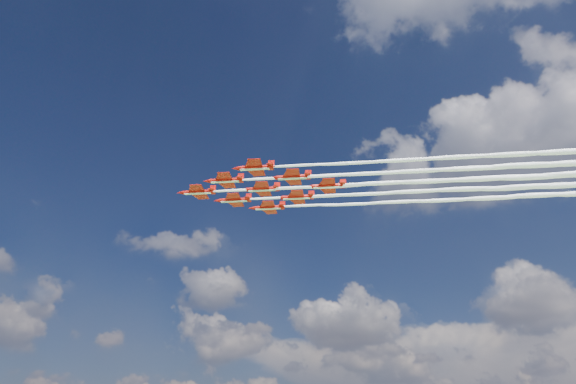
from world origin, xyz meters
name	(u,v)px	position (x,y,z in m)	size (l,w,h in m)	color
jet_lead	(374,184)	(35.01, 15.11, 78.67)	(100.58, 60.82, 3.01)	#BD100A
jet_row2_port	(410,171)	(47.10, 14.15, 78.67)	(100.58, 60.82, 3.01)	#BD100A
jet_row2_starb	(406,192)	(40.12, 26.11, 78.67)	(100.58, 60.82, 3.01)	#BD100A
jet_row3_port	(449,158)	(59.19, 13.20, 78.67)	(100.58, 60.82, 3.01)	#BD100A
jet_row3_centre	(442,181)	(52.21, 25.16, 78.67)	(100.58, 60.82, 3.01)	#BD100A
jet_row3_starb	(436,200)	(45.22, 37.11, 78.67)	(100.58, 60.82, 3.01)	#BD100A
jet_row4_port	(482,168)	(64.30, 24.20, 78.67)	(100.58, 60.82, 3.01)	#BD100A
jet_row4_starb	(472,189)	(57.31, 36.16, 78.67)	(100.58, 60.82, 3.01)	#BD100A
jet_tail	(512,177)	(69.40, 35.20, 78.67)	(100.58, 60.82, 3.01)	#BD100A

